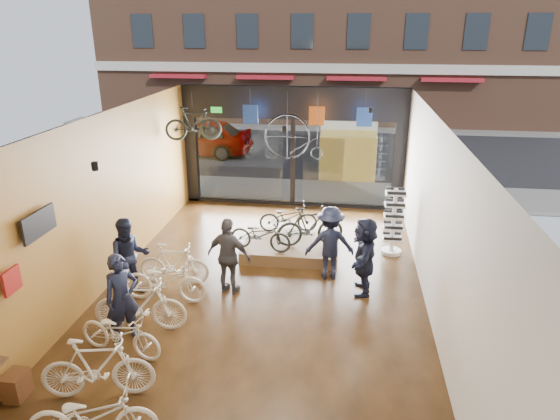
% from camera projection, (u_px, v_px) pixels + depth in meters
% --- Properties ---
extents(ground_plane, '(7.00, 12.00, 0.04)m').
position_uv_depth(ground_plane, '(261.00, 297.00, 10.85)').
color(ground_plane, black).
rests_on(ground_plane, ground).
extents(ceiling, '(7.00, 12.00, 0.04)m').
position_uv_depth(ceiling, '(259.00, 121.00, 9.51)').
color(ceiling, black).
rests_on(ceiling, ground).
extents(wall_left, '(0.04, 12.00, 3.80)m').
position_uv_depth(wall_left, '(98.00, 207.00, 10.63)').
color(wall_left, '#B0832B').
rests_on(wall_left, ground).
extents(wall_right, '(0.04, 12.00, 3.80)m').
position_uv_depth(wall_right, '(437.00, 224.00, 9.73)').
color(wall_right, beige).
rests_on(wall_right, ground).
extents(storefront, '(7.00, 0.26, 3.80)m').
position_uv_depth(storefront, '(293.00, 147.00, 15.75)').
color(storefront, black).
rests_on(storefront, ground).
extents(exit_sign, '(0.35, 0.06, 0.18)m').
position_uv_depth(exit_sign, '(217.00, 110.00, 15.54)').
color(exit_sign, '#198C26').
rests_on(exit_sign, storefront).
extents(street_road, '(30.00, 18.00, 0.02)m').
position_uv_depth(street_road, '(313.00, 144.00, 24.77)').
color(street_road, black).
rests_on(street_road, ground).
extents(sidewalk_near, '(30.00, 2.40, 0.12)m').
position_uv_depth(sidewalk_near, '(296.00, 191.00, 17.50)').
color(sidewalk_near, slate).
rests_on(sidewalk_near, ground).
extents(sidewalk_far, '(30.00, 2.00, 0.12)m').
position_uv_depth(sidewalk_far, '(318.00, 127.00, 28.46)').
color(sidewalk_far, slate).
rests_on(sidewalk_far, ground).
extents(street_car, '(4.78, 1.92, 1.63)m').
position_uv_depth(street_car, '(198.00, 137.00, 22.33)').
color(street_car, gray).
rests_on(street_car, street_road).
extents(box_truck, '(2.16, 6.48, 2.55)m').
position_uv_depth(box_truck, '(349.00, 136.00, 20.38)').
color(box_truck, silver).
rests_on(box_truck, street_road).
extents(floor_bike_0, '(1.88, 0.97, 0.94)m').
position_uv_depth(floor_bike_0, '(93.00, 416.00, 6.89)').
color(floor_bike_0, beige).
rests_on(floor_bike_0, ground_plane).
extents(floor_bike_1, '(1.83, 0.86, 1.06)m').
position_uv_depth(floor_bike_1, '(97.00, 368.00, 7.76)').
color(floor_bike_1, beige).
rests_on(floor_bike_1, ground_plane).
extents(floor_bike_2, '(1.73, 0.91, 0.87)m').
position_uv_depth(floor_bike_2, '(120.00, 333.00, 8.82)').
color(floor_bike_2, beige).
rests_on(floor_bike_2, ground_plane).
extents(floor_bike_3, '(1.83, 0.69, 1.07)m').
position_uv_depth(floor_bike_3, '(140.00, 305.00, 9.49)').
color(floor_bike_3, beige).
rests_on(floor_bike_3, ground_plane).
extents(floor_bike_4, '(1.82, 0.65, 0.95)m').
position_uv_depth(floor_bike_4, '(165.00, 280.00, 10.53)').
color(floor_bike_4, beige).
rests_on(floor_bike_4, ground_plane).
extents(floor_bike_5, '(1.64, 0.53, 0.97)m').
position_uv_depth(floor_bike_5, '(174.00, 264.00, 11.25)').
color(floor_bike_5, beige).
rests_on(floor_bike_5, ground_plane).
extents(display_platform, '(2.40, 1.80, 0.30)m').
position_uv_depth(display_platform, '(291.00, 247.00, 12.88)').
color(display_platform, brown).
rests_on(display_platform, ground_plane).
extents(display_bike_left, '(1.62, 0.78, 0.81)m').
position_uv_depth(display_bike_left, '(260.00, 235.00, 12.24)').
color(display_bike_left, black).
rests_on(display_bike_left, display_platform).
extents(display_bike_mid, '(1.77, 0.96, 1.02)m').
position_uv_depth(display_bike_mid, '(310.00, 226.00, 12.46)').
color(display_bike_mid, black).
rests_on(display_bike_mid, display_platform).
extents(display_bike_right, '(1.61, 0.76, 0.81)m').
position_uv_depth(display_bike_right, '(288.00, 217.00, 13.34)').
color(display_bike_right, black).
rests_on(display_bike_right, display_platform).
extents(customer_0, '(0.73, 0.73, 1.72)m').
position_uv_depth(customer_0, '(122.00, 298.00, 9.11)').
color(customer_0, '#161C33').
rests_on(customer_0, ground_plane).
extents(customer_1, '(1.08, 1.01, 1.76)m').
position_uv_depth(customer_1, '(130.00, 257.00, 10.64)').
color(customer_1, '#161C33').
rests_on(customer_1, ground_plane).
extents(customer_2, '(1.08, 0.65, 1.73)m').
position_uv_depth(customer_2, '(229.00, 256.00, 10.73)').
color(customer_2, '#3F3F44').
rests_on(customer_2, ground_plane).
extents(customer_3, '(1.20, 0.80, 1.74)m').
position_uv_depth(customer_3, '(330.00, 243.00, 11.37)').
color(customer_3, '#161C33').
rests_on(customer_3, ground_plane).
extents(customer_5, '(0.57, 1.63, 1.74)m').
position_uv_depth(customer_5, '(364.00, 256.00, 10.75)').
color(customer_5, '#161C33').
rests_on(customer_5, ground_plane).
extents(sunglasses_rack, '(0.63, 0.57, 1.74)m').
position_uv_depth(sunglasses_rack, '(393.00, 222.00, 12.60)').
color(sunglasses_rack, white).
rests_on(sunglasses_rack, ground_plane).
extents(wall_merch, '(0.40, 2.40, 2.60)m').
position_uv_depth(wall_merch, '(2.00, 322.00, 7.57)').
color(wall_merch, navy).
rests_on(wall_merch, wall_left).
extents(penny_farthing, '(1.62, 0.06, 1.30)m').
position_uv_depth(penny_farthing, '(297.00, 139.00, 14.17)').
color(penny_farthing, black).
rests_on(penny_farthing, ceiling).
extents(hung_bike, '(1.64, 0.85, 0.95)m').
position_uv_depth(hung_bike, '(193.00, 124.00, 14.06)').
color(hung_bike, black).
rests_on(hung_bike, ceiling).
extents(jersey_left, '(0.45, 0.03, 0.55)m').
position_uv_depth(jersey_left, '(250.00, 114.00, 14.76)').
color(jersey_left, '#1E3F99').
rests_on(jersey_left, ceiling).
extents(jersey_mid, '(0.45, 0.03, 0.55)m').
position_uv_depth(jersey_mid, '(317.00, 116.00, 14.50)').
color(jersey_mid, '#CC5919').
rests_on(jersey_mid, ceiling).
extents(jersey_right, '(0.45, 0.03, 0.55)m').
position_uv_depth(jersey_right, '(364.00, 117.00, 14.33)').
color(jersey_right, '#1E3F99').
rests_on(jersey_right, ceiling).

